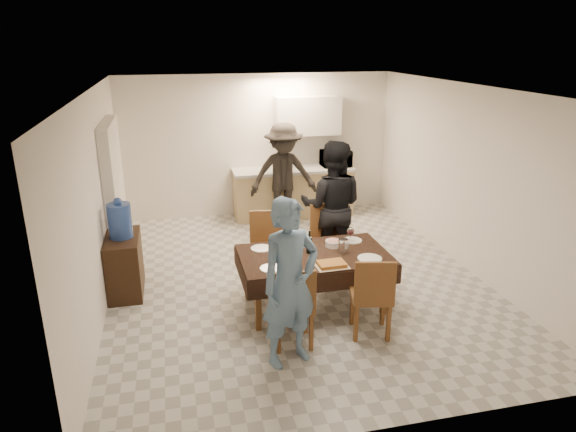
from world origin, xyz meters
name	(u,v)px	position (x,y,z in m)	size (l,w,h in m)	color
floor	(296,279)	(0.00, 0.00, 0.00)	(5.00, 6.00, 0.02)	beige
ceiling	(298,89)	(0.00, 0.00, 2.60)	(5.00, 6.00, 0.02)	white
wall_back	(258,146)	(0.00, 3.00, 1.30)	(5.00, 0.02, 2.60)	silver
wall_front	(390,294)	(0.00, -3.00, 1.30)	(5.00, 0.02, 2.60)	silver
wall_left	(97,203)	(-2.50, 0.00, 1.30)	(0.02, 6.00, 2.60)	silver
wall_right	(468,179)	(2.50, 0.00, 1.30)	(0.02, 6.00, 2.60)	silver
stub_partition	(115,194)	(-2.42, 1.20, 1.05)	(0.15, 1.40, 2.10)	silver
kitchen_base_cabinet	(293,193)	(0.60, 2.68, 0.43)	(2.20, 0.60, 0.86)	tan
kitchen_worktop	(293,170)	(0.60, 2.68, 0.89)	(2.24, 0.64, 0.05)	#B6B6B0
upper_cabinet	(308,116)	(0.90, 2.82, 1.85)	(1.20, 0.34, 0.70)	silver
dining_table	(314,256)	(0.02, -0.78, 0.67)	(1.81, 1.06, 0.71)	black
chair_near_left	(295,299)	(-0.43, -1.62, 0.58)	(0.47, 0.47, 0.52)	brown
chair_near_right	(375,290)	(0.47, -1.62, 0.59)	(0.53, 0.53, 0.52)	brown
chair_far_left	(268,245)	(-0.43, -0.12, 0.60)	(0.51, 0.52, 0.53)	brown
chair_far_right	(333,238)	(0.47, -0.13, 0.63)	(0.49, 0.49, 0.55)	brown
console	(125,265)	(-2.28, 0.14, 0.39)	(0.42, 0.84, 0.78)	black
water_jug	(120,221)	(-2.28, 0.14, 1.00)	(0.30, 0.30, 0.44)	#3357B2
wine_bottle	(309,242)	(-0.03, -0.73, 0.85)	(0.07, 0.07, 0.29)	black
water_pitcher	(343,246)	(0.37, -0.83, 0.80)	(0.12, 0.12, 0.18)	white
savoury_tart	(332,264)	(0.12, -1.16, 0.73)	(0.37, 0.28, 0.05)	#AC6C32
salad_bowl	(333,243)	(0.32, -0.60, 0.74)	(0.20, 0.20, 0.08)	white
mushroom_dish	(304,244)	(-0.03, -0.50, 0.72)	(0.20, 0.20, 0.03)	white
wine_glass_a	(274,259)	(-0.53, -1.03, 0.80)	(0.08, 0.08, 0.19)	white
wine_glass_b	(350,235)	(0.57, -0.53, 0.81)	(0.09, 0.09, 0.21)	white
wine_glass_c	(292,239)	(-0.18, -0.48, 0.80)	(0.08, 0.08, 0.18)	white
plate_near_left	(271,268)	(-0.58, -1.08, 0.71)	(0.25, 0.25, 0.01)	white
plate_near_right	(370,259)	(0.62, -1.08, 0.71)	(0.29, 0.29, 0.02)	white
plate_far_left	(261,248)	(-0.58, -0.48, 0.71)	(0.26, 0.26, 0.01)	white
plate_far_right	(352,240)	(0.62, -0.48, 0.71)	(0.24, 0.24, 0.01)	white
microwave	(336,158)	(1.42, 2.68, 1.06)	(0.54, 0.37, 0.30)	silver
person_near	(290,283)	(-0.53, -1.83, 0.88)	(0.64, 0.42, 1.77)	#5D7FA2
person_far	(332,206)	(0.57, 0.27, 0.94)	(0.91, 0.71, 1.88)	black
person_kitchen	(284,175)	(0.31, 2.23, 0.92)	(1.18, 0.68, 1.83)	black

